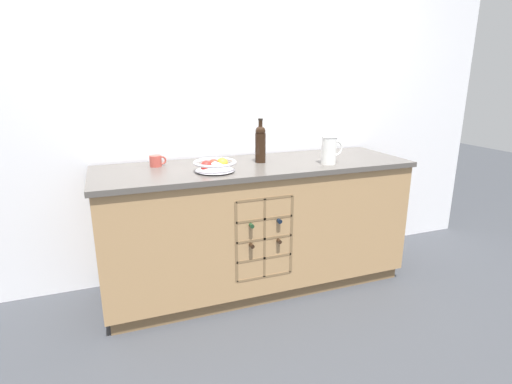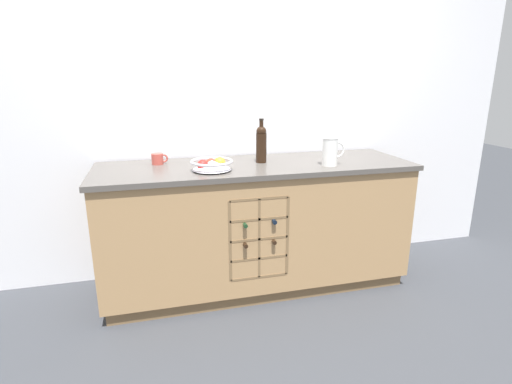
# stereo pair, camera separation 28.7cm
# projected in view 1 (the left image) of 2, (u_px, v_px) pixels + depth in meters

# --- Properties ---
(ground_plane) EXTENTS (14.00, 14.00, 0.00)m
(ground_plane) POSITION_uv_depth(u_px,v_px,m) (256.00, 283.00, 3.08)
(ground_plane) COLOR #383A3F
(back_wall) EXTENTS (4.59, 0.06, 2.55)m
(back_wall) POSITION_uv_depth(u_px,v_px,m) (238.00, 111.00, 3.08)
(back_wall) COLOR white
(back_wall) RESTS_ON ground_plane
(kitchen_island) EXTENTS (2.23, 0.72, 0.94)m
(kitchen_island) POSITION_uv_depth(u_px,v_px,m) (256.00, 225.00, 2.94)
(kitchen_island) COLOR brown
(kitchen_island) RESTS_ON ground_plane
(fruit_bowl) EXTENTS (0.28, 0.28, 0.08)m
(fruit_bowl) POSITION_uv_depth(u_px,v_px,m) (215.00, 165.00, 2.58)
(fruit_bowl) COLOR silver
(fruit_bowl) RESTS_ON kitchen_island
(white_pitcher) EXTENTS (0.16, 0.11, 0.19)m
(white_pitcher) POSITION_uv_depth(u_px,v_px,m) (329.00, 150.00, 2.80)
(white_pitcher) COLOR white
(white_pitcher) RESTS_ON kitchen_island
(ceramic_mug) EXTENTS (0.11, 0.08, 0.08)m
(ceramic_mug) POSITION_uv_depth(u_px,v_px,m) (156.00, 161.00, 2.73)
(ceramic_mug) COLOR #B7473D
(ceramic_mug) RESTS_ON kitchen_island
(standing_wine_bottle) EXTENTS (0.08, 0.08, 0.31)m
(standing_wine_bottle) POSITION_uv_depth(u_px,v_px,m) (260.00, 143.00, 2.84)
(standing_wine_bottle) COLOR black
(standing_wine_bottle) RESTS_ON kitchen_island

